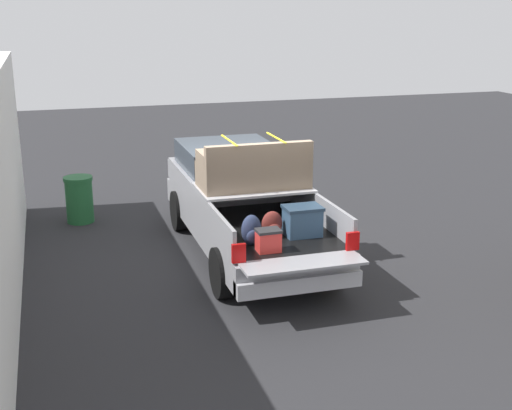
# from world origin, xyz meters

# --- Properties ---
(ground_plane) EXTENTS (40.00, 40.00, 0.00)m
(ground_plane) POSITION_xyz_m (0.00, 0.00, 0.00)
(ground_plane) COLOR #262628
(pickup_truck) EXTENTS (6.05, 2.06, 2.23)m
(pickup_truck) POSITION_xyz_m (0.35, -0.00, 0.95)
(pickup_truck) COLOR gray
(pickup_truck) RESTS_ON ground_plane
(trash_can) EXTENTS (0.60, 0.60, 0.98)m
(trash_can) POSITION_xyz_m (2.88, 2.81, 0.50)
(trash_can) COLOR #1E592D
(trash_can) RESTS_ON ground_plane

